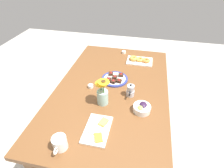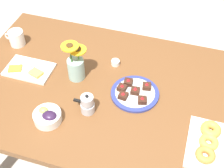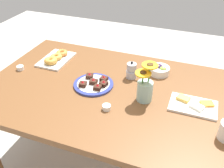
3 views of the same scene
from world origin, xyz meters
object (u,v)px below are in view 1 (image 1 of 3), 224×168
(croissant_platter, at_px, (139,60))
(dessert_plate, at_px, (115,79))
(moka_pot, at_px, (130,91))
(grape_bowl, at_px, (142,108))
(dining_table, at_px, (112,95))
(jam_cup_honey, at_px, (91,86))
(flower_vase, at_px, (103,95))
(jam_cup_berry, at_px, (123,52))
(coffee_mug, at_px, (60,143))
(cheese_platter, at_px, (98,129))

(croissant_platter, height_order, dessert_plate, same)
(dessert_plate, relative_size, moka_pot, 2.12)
(grape_bowl, xyz_separation_m, croissant_platter, (-0.75, -0.09, -0.01))
(moka_pot, bearing_deg, croissant_platter, 177.55)
(dining_table, distance_m, jam_cup_honey, 0.22)
(dining_table, xyz_separation_m, flower_vase, (0.21, -0.03, 0.17))
(jam_cup_honey, relative_size, jam_cup_berry, 1.00)
(flower_vase, relative_size, moka_pot, 1.97)
(coffee_mug, xyz_separation_m, croissant_platter, (-1.18, 0.39, -0.03))
(jam_cup_honey, bearing_deg, dining_table, 101.45)
(coffee_mug, bearing_deg, jam_cup_berry, 172.19)
(grape_bowl, bearing_deg, moka_pot, -145.60)
(coffee_mug, distance_m, dessert_plate, 0.81)
(jam_cup_honey, relative_size, flower_vase, 0.20)
(croissant_platter, bearing_deg, coffee_mug, -18.25)
(dining_table, distance_m, coffee_mug, 0.70)
(dining_table, xyz_separation_m, moka_pot, (0.07, 0.18, 0.13))
(dining_table, height_order, moka_pot, moka_pot)
(dining_table, height_order, coffee_mug, coffee_mug)
(flower_vase, bearing_deg, jam_cup_berry, 178.28)
(cheese_platter, bearing_deg, grape_bowl, 131.70)
(grape_bowl, distance_m, jam_cup_berry, 0.96)
(coffee_mug, bearing_deg, jam_cup_honey, -179.87)
(grape_bowl, xyz_separation_m, cheese_platter, (0.25, -0.28, -0.02))
(croissant_platter, distance_m, jam_cup_honey, 0.68)
(dining_table, distance_m, croissant_platter, 0.56)
(jam_cup_berry, bearing_deg, coffee_mug, -7.81)
(jam_cup_honey, distance_m, flower_vase, 0.24)
(dining_table, height_order, croissant_platter, croissant_platter)
(croissant_platter, height_order, jam_cup_berry, croissant_platter)
(grape_bowl, bearing_deg, flower_vase, -94.00)
(croissant_platter, xyz_separation_m, jam_cup_honey, (0.56, -0.39, -0.00))
(coffee_mug, distance_m, croissant_platter, 1.24)
(grape_bowl, relative_size, moka_pot, 1.14)
(jam_cup_berry, relative_size, flower_vase, 0.20)
(coffee_mug, relative_size, jam_cup_honey, 2.61)
(croissant_platter, distance_m, jam_cup_berry, 0.26)
(flower_vase, bearing_deg, dessert_plate, 174.50)
(coffee_mug, height_order, moka_pot, moka_pot)
(coffee_mug, relative_size, grape_bowl, 0.93)
(cheese_platter, xyz_separation_m, jam_cup_honey, (-0.45, -0.19, 0.01))
(dining_table, height_order, flower_vase, flower_vase)
(jam_cup_berry, relative_size, dessert_plate, 0.19)
(jam_cup_honey, bearing_deg, dessert_plate, 130.18)
(dessert_plate, bearing_deg, croissant_platter, 153.18)
(croissant_platter, relative_size, jam_cup_berry, 5.83)
(cheese_platter, relative_size, dessert_plate, 1.03)
(cheese_platter, height_order, jam_cup_honey, cheese_platter)
(dining_table, relative_size, coffee_mug, 12.75)
(flower_vase, bearing_deg, dining_table, 171.58)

